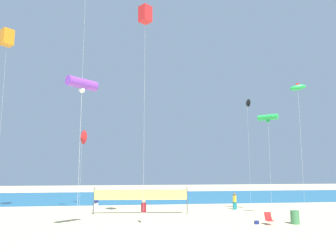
{
  "coord_description": "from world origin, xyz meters",
  "views": [
    {
      "loc": [
        -1.69,
        -17.63,
        4.13
      ],
      "look_at": [
        1.73,
        9.92,
        7.91
      ],
      "focal_mm": 33.17,
      "sensor_mm": 36.0,
      "label": 1
    }
  ],
  "objects_px": {
    "beachgoer_maroon_shirt": "(144,210)",
    "kite_red_delta": "(82,137)",
    "volleyball_net": "(141,196)",
    "kite_green_tube": "(268,118)",
    "beachgoer_navy_shirt": "(96,201)",
    "beachgoer_mustard_shirt": "(235,201)",
    "beach_handbag": "(257,222)",
    "kite_green_inflatable": "(298,88)",
    "kite_orange_box": "(7,38)",
    "trash_barrel": "(295,217)",
    "kite_red_box": "(145,15)",
    "folding_beach_chair": "(269,218)",
    "kite_black_delta": "(247,103)",
    "kite_violet_tube": "(82,84)"
  },
  "relations": [
    {
      "from": "folding_beach_chair",
      "to": "kite_violet_tube",
      "type": "bearing_deg",
      "value": 146.65
    },
    {
      "from": "kite_green_tube",
      "to": "trash_barrel",
      "type": "bearing_deg",
      "value": -96.41
    },
    {
      "from": "beachgoer_navy_shirt",
      "to": "folding_beach_chair",
      "type": "xyz_separation_m",
      "value": [
        13.39,
        -8.54,
        -0.53
      ]
    },
    {
      "from": "beachgoer_maroon_shirt",
      "to": "folding_beach_chair",
      "type": "distance_m",
      "value": 9.35
    },
    {
      "from": "kite_red_delta",
      "to": "kite_black_delta",
      "type": "xyz_separation_m",
      "value": [
        19.85,
        1.04,
        4.62
      ]
    },
    {
      "from": "beachgoer_maroon_shirt",
      "to": "kite_green_inflatable",
      "type": "height_order",
      "value": "kite_green_inflatable"
    },
    {
      "from": "beachgoer_mustard_shirt",
      "to": "beach_handbag",
      "type": "distance_m",
      "value": 8.25
    },
    {
      "from": "beachgoer_maroon_shirt",
      "to": "kite_green_tube",
      "type": "bearing_deg",
      "value": 69.6
    },
    {
      "from": "beachgoer_mustard_shirt",
      "to": "volleyball_net",
      "type": "distance_m",
      "value": 9.79
    },
    {
      "from": "trash_barrel",
      "to": "kite_orange_box",
      "type": "xyz_separation_m",
      "value": [
        -23.9,
        6.77,
        15.74
      ]
    },
    {
      "from": "folding_beach_chair",
      "to": "kite_black_delta",
      "type": "bearing_deg",
      "value": 29.08
    },
    {
      "from": "beachgoer_navy_shirt",
      "to": "kite_red_box",
      "type": "relative_size",
      "value": 0.11
    },
    {
      "from": "kite_black_delta",
      "to": "kite_green_inflatable",
      "type": "bearing_deg",
      "value": -93.76
    },
    {
      "from": "beachgoer_maroon_shirt",
      "to": "kite_red_delta",
      "type": "relative_size",
      "value": 0.21
    },
    {
      "from": "folding_beach_chair",
      "to": "kite_orange_box",
      "type": "bearing_deg",
      "value": 118.57
    },
    {
      "from": "kite_black_delta",
      "to": "kite_red_delta",
      "type": "bearing_deg",
      "value": -177.0
    },
    {
      "from": "kite_orange_box",
      "to": "kite_green_inflatable",
      "type": "xyz_separation_m",
      "value": [
        25.22,
        -5.94,
        -5.55
      ]
    },
    {
      "from": "folding_beach_chair",
      "to": "volleyball_net",
      "type": "xyz_separation_m",
      "value": [
        -9.2,
        6.36,
        1.17
      ]
    },
    {
      "from": "kite_red_box",
      "to": "kite_green_inflatable",
      "type": "xyz_separation_m",
      "value": [
        12.62,
        0.37,
        -5.39
      ]
    },
    {
      "from": "beachgoer_navy_shirt",
      "to": "kite_red_box",
      "type": "bearing_deg",
      "value": 43.08
    },
    {
      "from": "beachgoer_maroon_shirt",
      "to": "volleyball_net",
      "type": "distance_m",
      "value": 4.52
    },
    {
      "from": "trash_barrel",
      "to": "volleyball_net",
      "type": "xyz_separation_m",
      "value": [
        -11.26,
        6.33,
        1.15
      ]
    },
    {
      "from": "kite_orange_box",
      "to": "kite_violet_tube",
      "type": "xyz_separation_m",
      "value": [
        8.46,
        -9.35,
        -6.74
      ]
    },
    {
      "from": "beachgoer_navy_shirt",
      "to": "volleyball_net",
      "type": "distance_m",
      "value": 4.77
    },
    {
      "from": "volleyball_net",
      "to": "kite_green_tube",
      "type": "xyz_separation_m",
      "value": [
        11.82,
        -1.35,
        7.21
      ]
    },
    {
      "from": "kite_red_box",
      "to": "beachgoer_mustard_shirt",
      "type": "bearing_deg",
      "value": 39.76
    },
    {
      "from": "kite_orange_box",
      "to": "kite_green_inflatable",
      "type": "relative_size",
      "value": 1.54
    },
    {
      "from": "beachgoer_maroon_shirt",
      "to": "kite_green_inflatable",
      "type": "distance_m",
      "value": 15.9
    },
    {
      "from": "beach_handbag",
      "to": "beachgoer_mustard_shirt",
      "type": "bearing_deg",
      "value": 81.95
    },
    {
      "from": "beach_handbag",
      "to": "kite_red_delta",
      "type": "height_order",
      "value": "kite_red_delta"
    },
    {
      "from": "kite_green_inflatable",
      "to": "beachgoer_navy_shirt",
      "type": "bearing_deg",
      "value": 155.38
    },
    {
      "from": "kite_orange_box",
      "to": "beachgoer_maroon_shirt",
      "type": "bearing_deg",
      "value": -21.12
    },
    {
      "from": "kite_green_tube",
      "to": "kite_red_delta",
      "type": "xyz_separation_m",
      "value": [
        -18.22,
        8.04,
        -1.27
      ]
    },
    {
      "from": "kite_green_tube",
      "to": "kite_black_delta",
      "type": "height_order",
      "value": "kite_black_delta"
    },
    {
      "from": "kite_green_inflatable",
      "to": "beachgoer_maroon_shirt",
      "type": "bearing_deg",
      "value": 175.27
    },
    {
      "from": "kite_orange_box",
      "to": "kite_black_delta",
      "type": "xyz_separation_m",
      "value": [
        26.09,
        7.29,
        -4.03
      ]
    },
    {
      "from": "trash_barrel",
      "to": "kite_black_delta",
      "type": "bearing_deg",
      "value": 81.16
    },
    {
      "from": "trash_barrel",
      "to": "kite_orange_box",
      "type": "distance_m",
      "value": 29.41
    },
    {
      "from": "beachgoer_navy_shirt",
      "to": "kite_red_delta",
      "type": "height_order",
      "value": "kite_red_delta"
    },
    {
      "from": "trash_barrel",
      "to": "kite_green_tube",
      "type": "height_order",
      "value": "kite_green_tube"
    },
    {
      "from": "kite_orange_box",
      "to": "kite_red_delta",
      "type": "height_order",
      "value": "kite_orange_box"
    },
    {
      "from": "beach_handbag",
      "to": "kite_violet_tube",
      "type": "relative_size",
      "value": 0.03
    },
    {
      "from": "folding_beach_chair",
      "to": "beachgoer_navy_shirt",
      "type": "bearing_deg",
      "value": 103.32
    },
    {
      "from": "volleyball_net",
      "to": "kite_green_inflatable",
      "type": "relative_size",
      "value": 0.77
    },
    {
      "from": "beachgoer_maroon_shirt",
      "to": "kite_green_tube",
      "type": "height_order",
      "value": "kite_green_tube"
    },
    {
      "from": "kite_violet_tube",
      "to": "kite_red_box",
      "type": "height_order",
      "value": "kite_red_box"
    },
    {
      "from": "folding_beach_chair",
      "to": "kite_violet_tube",
      "type": "distance_m",
      "value": 16.34
    },
    {
      "from": "beachgoer_mustard_shirt",
      "to": "kite_orange_box",
      "type": "bearing_deg",
      "value": -75.81
    },
    {
      "from": "trash_barrel",
      "to": "folding_beach_chair",
      "type": "bearing_deg",
      "value": -179.23
    },
    {
      "from": "volleyball_net",
      "to": "beach_handbag",
      "type": "xyz_separation_m",
      "value": [
        8.38,
        -6.05,
        -1.51
      ]
    }
  ]
}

